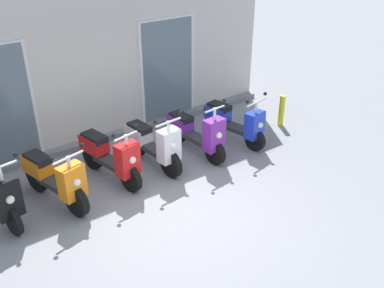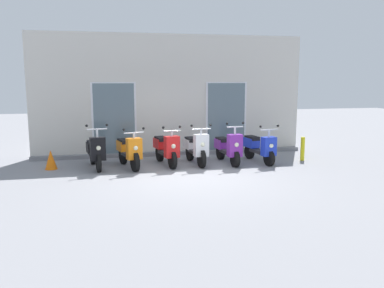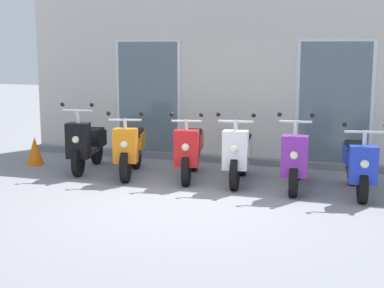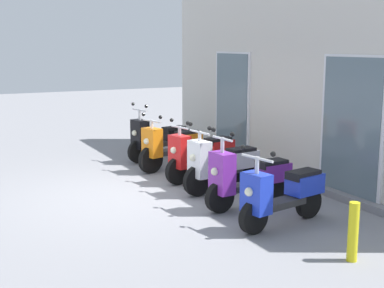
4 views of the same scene
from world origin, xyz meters
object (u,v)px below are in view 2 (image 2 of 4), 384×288
(scooter_blue, at_px, (259,147))
(curb_bollard, at_px, (303,149))
(traffic_cone, at_px, (51,160))
(scooter_orange, at_px, (129,151))
(scooter_white, at_px, (196,148))
(scooter_black, at_px, (95,151))
(scooter_purple, at_px, (228,148))
(scooter_red, at_px, (166,148))

(scooter_blue, height_order, curb_bollard, scooter_blue)
(traffic_cone, bearing_deg, scooter_orange, -6.31)
(scooter_blue, relative_size, curb_bollard, 2.18)
(traffic_cone, bearing_deg, scooter_white, -2.43)
(scooter_black, relative_size, scooter_purple, 0.97)
(scooter_blue, xyz_separation_m, traffic_cone, (-5.78, 0.30, -0.19))
(scooter_blue, bearing_deg, scooter_purple, 176.52)
(scooter_purple, bearing_deg, traffic_cone, 177.17)
(scooter_orange, relative_size, scooter_white, 1.01)
(scooter_white, bearing_deg, scooter_orange, -178.17)
(scooter_red, height_order, scooter_blue, scooter_red)
(scooter_red, height_order, traffic_cone, scooter_red)
(scooter_orange, height_order, scooter_blue, scooter_orange)
(scooter_orange, xyz_separation_m, scooter_red, (1.03, 0.10, 0.01))
(scooter_purple, distance_m, curb_bollard, 2.29)
(scooter_black, relative_size, scooter_blue, 1.01)
(scooter_orange, height_order, scooter_white, scooter_white)
(scooter_black, height_order, scooter_white, scooter_black)
(scooter_black, xyz_separation_m, scooter_orange, (0.89, -0.10, -0.01))
(scooter_black, distance_m, traffic_cone, 1.19)
(scooter_orange, xyz_separation_m, scooter_white, (1.88, 0.06, 0.01))
(scooter_orange, xyz_separation_m, scooter_blue, (3.73, -0.07, -0.01))
(curb_bollard, bearing_deg, scooter_black, 178.23)
(scooter_black, xyz_separation_m, scooter_blue, (4.62, -0.17, -0.03))
(scooter_orange, bearing_deg, traffic_cone, 173.69)
(scooter_black, bearing_deg, traffic_cone, 173.76)
(scooter_black, distance_m, scooter_red, 1.92)
(scooter_red, relative_size, traffic_cone, 2.99)
(scooter_orange, distance_m, scooter_red, 1.04)
(scooter_red, relative_size, scooter_white, 1.00)
(scooter_orange, bearing_deg, scooter_black, 173.60)
(scooter_red, bearing_deg, scooter_black, -179.94)
(scooter_orange, relative_size, scooter_blue, 1.03)
(scooter_black, xyz_separation_m, curb_bollard, (5.98, -0.18, -0.13))
(scooter_red, relative_size, scooter_blue, 1.02)
(scooter_orange, distance_m, scooter_purple, 2.80)
(scooter_purple, distance_m, traffic_cone, 4.87)
(scooter_black, xyz_separation_m, scooter_red, (1.92, 0.00, -0.00))
(scooter_purple, xyz_separation_m, curb_bollard, (2.28, -0.07, -0.10))
(scooter_purple, height_order, scooter_blue, scooter_purple)
(scooter_white, relative_size, traffic_cone, 2.99)
(scooter_black, bearing_deg, scooter_purple, -1.75)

